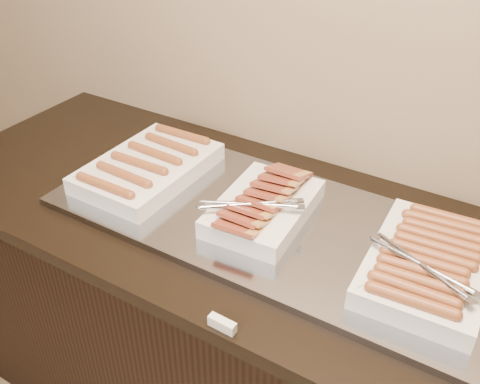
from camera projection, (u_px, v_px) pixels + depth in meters
name	position (u px, v px, depth m)	size (l,w,h in m)	color
counter	(263.00, 339.00, 1.65)	(2.06, 0.76, 0.90)	black
warming_tray	(276.00, 224.00, 1.38)	(1.20, 0.50, 0.02)	#91949E
dish_left	(148.00, 167.00, 1.54)	(0.27, 0.40, 0.07)	white
dish_center	(263.00, 206.00, 1.37)	(0.26, 0.34, 0.09)	white
dish_right	(428.00, 263.00, 1.19)	(0.28, 0.39, 0.08)	white
label_holder	(222.00, 324.00, 1.09)	(0.06, 0.02, 0.02)	white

